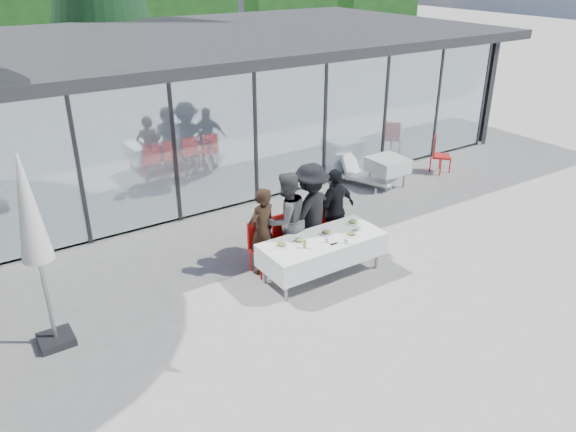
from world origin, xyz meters
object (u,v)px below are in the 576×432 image
object	(u,v)px
diner_chair_a	(262,245)
diner_c	(310,212)
spare_chair_a	(438,153)
diner_chair_b	(285,237)
spare_table_right	(388,165)
juice_bottle	(305,244)
plate_c	(327,232)
folded_eyeglasses	(334,244)
diner_d	(335,210)
plate_b	(299,241)
dining_table	(322,249)
plate_a	(281,245)
plate_d	(353,222)
market_umbrella	(31,223)
diner_a	(262,231)
spare_chair_b	(403,141)
diner_b	(286,220)
diner_chair_d	(333,223)
diner_chair_c	(309,230)
lounger	(363,174)
plate_extra	(351,234)

from	to	relation	value
diner_chair_a	diner_c	world-z (taller)	diner_c
diner_c	spare_chair_a	xyz separation A→B (m)	(5.52, 1.91, -0.41)
diner_chair_b	spare_table_right	world-z (taller)	diner_chair_b
juice_bottle	spare_table_right	distance (m)	5.20
plate_c	folded_eyeglasses	bearing A→B (deg)	-109.14
diner_d	plate_b	size ratio (longest dim) A/B	6.58
dining_table	plate_a	world-z (taller)	plate_a
plate_d	market_umbrella	distance (m)	5.52
diner_chair_b	juice_bottle	distance (m)	0.92
dining_table	market_umbrella	world-z (taller)	market_umbrella
diner_a	diner_chair_b	size ratio (longest dim) A/B	1.69
spare_chair_a	spare_chair_b	xyz separation A→B (m)	(-0.07, 1.23, 0.00)
diner_a	diner_b	distance (m)	0.52
plate_a	spare_chair_b	distance (m)	7.44
dining_table	diner_chair_b	distance (m)	0.81
diner_a	diner_chair_d	size ratio (longest dim) A/B	1.69
plate_c	spare_table_right	world-z (taller)	plate_c
diner_chair_c	plate_b	xyz separation A→B (m)	(-0.65, -0.62, 0.24)
diner_chair_d	lounger	world-z (taller)	diner_chair_d
spare_table_right	spare_chair_b	size ratio (longest dim) A/B	0.88
diner_chair_d	folded_eyeglasses	size ratio (longest dim) A/B	6.96
diner_chair_d	lounger	bearing A→B (deg)	40.09
plate_b	market_umbrella	distance (m)	4.31
plate_a	plate_c	bearing A→B (deg)	-2.86
spare_chair_b	plate_c	bearing A→B (deg)	-145.88
diner_d	lounger	bearing A→B (deg)	-147.39
diner_chair_c	plate_extra	bearing A→B (deg)	-73.42
diner_c	plate_d	size ratio (longest dim) A/B	7.45
spare_chair_b	diner_chair_c	bearing A→B (deg)	-150.33
diner_b	market_umbrella	size ratio (longest dim) A/B	0.61
plate_c	lounger	bearing A→B (deg)	40.91
diner_chair_c	diner_d	distance (m)	0.66
diner_c	spare_chair_a	size ratio (longest dim) A/B	1.93
dining_table	folded_eyeglasses	xyz separation A→B (m)	(0.04, -0.28, 0.22)
spare_table_right	market_umbrella	world-z (taller)	market_umbrella
plate_d	lounger	xyz separation A→B (m)	(2.72, 2.87, -0.52)
diner_a	diner_d	bearing A→B (deg)	167.23
diner_c	juice_bottle	distance (m)	1.09
plate_d	diner_d	bearing A→B (deg)	92.50
diner_chair_a	diner_d	xyz separation A→B (m)	(1.65, -0.03, 0.30)
diner_c	diner_chair_c	xyz separation A→B (m)	(0.00, 0.03, -0.41)
plate_a	diner_chair_d	bearing A→B (deg)	20.15
plate_a	diner_chair_b	bearing A→B (deg)	51.78
diner_chair_a	juice_bottle	distance (m)	0.97
plate_c	diner_c	bearing A→B (deg)	84.19
spare_chair_a	market_umbrella	distance (m)	10.57
diner_chair_a	plate_d	world-z (taller)	diner_chair_a
plate_c	spare_chair_a	world-z (taller)	spare_chair_a
spare_chair_a	spare_chair_b	size ratio (longest dim) A/B	1.00
lounger	diner_chair_d	bearing A→B (deg)	-139.91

